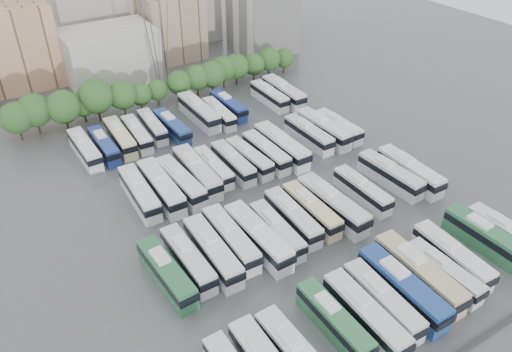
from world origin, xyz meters
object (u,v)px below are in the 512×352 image
bus_r0_s9 (444,272)px  bus_r2_s1 (139,193)px  bus_r1_s3 (231,239)px  bus_r3_s12 (269,96)px  bus_r2_s9 (282,146)px  bus_r3_s7 (199,112)px  bus_r0_s5 (365,315)px  bus_r1_s1 (188,259)px  bus_r0_s4 (334,320)px  bus_r2_s13 (338,127)px  bus_r2_s7 (249,158)px  bus_r1_s4 (258,237)px  bus_r1_s10 (362,190)px  bus_r0_s12 (486,238)px  bus_r1_s6 (293,217)px  bus_r2_s3 (180,182)px  bus_r2_s12 (323,129)px  bus_r1_s13 (410,171)px  bus_r1_s8 (332,204)px  bus_r0_s8 (419,273)px  bus_r2_s5 (213,167)px  bus_r3_s8 (219,113)px  bus_r1_s2 (213,251)px  bus_r3_s0 (85,149)px  bus_r3_s1 (104,145)px  bus_r3_s2 (120,137)px  bus_r0_s10 (452,256)px  bus_r1_s0 (167,273)px  bus_r0_s6 (382,301)px  bus_r3_s3 (137,134)px  bus_r3_s4 (152,126)px  bus_r2_s8 (266,152)px  bus_r1_s5 (277,231)px  bus_r2_s4 (197,172)px  bus_r1_s7 (311,210)px  bus_r3_s9 (228,105)px  bus_r0_s13 (506,234)px  bus_r0_s7 (402,288)px  apartment_tower (263,1)px  bus_r3_s5 (172,127)px  bus_r2_s2 (161,187)px  bus_r1_s12 (390,175)px  bus_r3_s13 (284,92)px

bus_r0_s9 → bus_r2_s1: (-26.53, 36.13, 0.25)m
bus_r1_s3 → bus_r3_s12: size_ratio=1.07×
bus_r2_s9 → bus_r3_s7: bus_r2_s9 is taller
bus_r0_s5 → bus_r1_s1: bus_r0_s5 is taller
bus_r0_s4 → bus_r2_s13: bus_r0_s4 is taller
bus_r1_s1 → bus_r2_s7: bearing=40.4°
bus_r1_s4 → bus_r1_s10: 19.78m
bus_r0_s12 → bus_r1_s6: 26.56m
bus_r0_s5 → bus_r2_s13: bus_r0_s5 is taller
bus_r1_s1 → bus_r2_s3: 17.64m
bus_r1_s3 → bus_r2_s3: 15.91m
bus_r1_s1 → bus_r1_s10: size_ratio=1.07×
bus_r2_s12 → bus_r1_s10: bearing=-112.4°
bus_r1_s13 → bus_r3_s12: bus_r1_s13 is taller
bus_r1_s8 → bus_r2_s9: size_ratio=1.00×
bus_r3_s7 → bus_r2_s12: bearing=-48.5°
bus_r0_s8 → bus_r2_s5: (-10.11, 35.54, -0.43)m
bus_r2_s13 → bus_r3_s8: bus_r2_s13 is taller
bus_r1_s2 → bus_r3_s0: size_ratio=1.07×
bus_r1_s2 → bus_r3_s1: 35.00m
bus_r1_s13 → bus_r3_s2: 51.15m
bus_r2_s5 → bus_r2_s13: bus_r2_s13 is taller
bus_r0_s8 → bus_r0_s10: bus_r0_s8 is taller
bus_r1_s0 → bus_r2_s1: 18.25m
bus_r0_s6 → bus_r3_s3: bearing=103.1°
bus_r1_s10 → bus_r3_s4: (-19.70, 36.74, -0.03)m
bus_r1_s4 → bus_r3_s2: bearing=98.9°
bus_r2_s8 → bus_r2_s13: bus_r2_s8 is taller
bus_r0_s6 → bus_r1_s5: bearing=103.8°
bus_r0_s9 → bus_r2_s9: (-0.19, 35.99, 0.40)m
bus_r2_s4 → bus_r3_s8: size_ratio=1.21×
bus_r1_s7 → bus_r2_s7: (-0.21, 17.19, -0.07)m
bus_r2_s1 → bus_r3_s9: bearing=38.1°
bus_r0_s4 → bus_r2_s1: bearing=106.0°
bus_r0_s13 → bus_r3_s3: (-33.00, 53.90, -0.06)m
bus_r0_s7 → bus_r2_s8: (3.30, 35.30, -0.22)m
bus_r0_s5 → bus_r2_s12: bearing=59.1°
bus_r1_s10 → bus_r3_s1: 45.66m
apartment_tower → bus_r3_s5: bearing=-143.2°
bus_r3_s4 → bus_r2_s2: bearing=-105.5°
bus_r0_s4 → bus_r0_s6: 6.69m
bus_r1_s2 → bus_r3_s9: bus_r1_s2 is taller
bus_r1_s5 → bus_r1_s13: 26.62m
bus_r1_s12 → bus_r2_s1: bearing=152.6°
bus_r1_s10 → bus_r3_s1: bus_r1_s10 is taller
bus_r0_s8 → bus_r3_s3: size_ratio=1.19×
bus_r3_s5 → bus_r1_s7: bearing=-81.0°
bus_r3_s7 → bus_r3_s13: 19.59m
bus_r3_s12 → bus_r3_s13: (3.32, -0.44, 0.23)m
bus_r0_s13 → bus_r1_s10: bearing=117.4°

